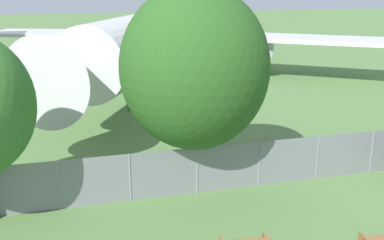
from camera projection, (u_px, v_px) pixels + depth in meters
name	position (u px, v px, depth m)	size (l,w,h in m)	color
perimeter_fence	(259.00, 164.00, 17.65)	(56.07, 0.07, 1.86)	gray
airplane	(175.00, 31.00, 38.33)	(33.31, 40.50, 11.80)	white
tree_left_of_cabin	(194.00, 69.00, 16.47)	(5.52, 5.52, 7.79)	brown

